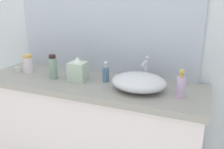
% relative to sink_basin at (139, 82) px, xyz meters
% --- Properties ---
extents(bathroom_wall_rear, '(6.00, 0.06, 2.60)m').
position_rel_sink_basin_xyz_m(bathroom_wall_rear, '(-0.41, 0.32, 0.39)').
color(bathroom_wall_rear, silver).
rests_on(bathroom_wall_rear, ground).
extents(vanity_counter, '(1.62, 0.50, 0.85)m').
position_rel_sink_basin_xyz_m(vanity_counter, '(-0.37, 0.03, -0.48)').
color(vanity_counter, white).
rests_on(vanity_counter, ground).
extents(wall_mirror_panel, '(1.45, 0.01, 1.00)m').
position_rel_sink_basin_xyz_m(wall_mirror_panel, '(-0.37, 0.28, 0.45)').
color(wall_mirror_panel, '#B2BCC6').
rests_on(wall_mirror_panel, vanity_counter).
extents(sink_basin, '(0.35, 0.30, 0.11)m').
position_rel_sink_basin_xyz_m(sink_basin, '(0.00, 0.00, 0.00)').
color(sink_basin, silver).
rests_on(sink_basin, vanity_counter).
extents(faucet, '(0.03, 0.13, 0.18)m').
position_rel_sink_basin_xyz_m(faucet, '(0.00, 0.17, 0.05)').
color(faucet, silver).
rests_on(faucet, vanity_counter).
extents(soap_dispenser, '(0.05, 0.05, 0.15)m').
position_rel_sink_basin_xyz_m(soap_dispenser, '(-0.26, 0.07, 0.01)').
color(soap_dispenser, slate).
rests_on(soap_dispenser, vanity_counter).
extents(lotion_bottle, '(0.06, 0.06, 0.18)m').
position_rel_sink_basin_xyz_m(lotion_bottle, '(-0.64, -0.01, 0.03)').
color(lotion_bottle, gray).
rests_on(lotion_bottle, vanity_counter).
extents(perfume_bottle, '(0.08, 0.08, 0.15)m').
position_rel_sink_basin_xyz_m(perfume_bottle, '(-0.91, 0.04, 0.02)').
color(perfume_bottle, white).
rests_on(perfume_bottle, vanity_counter).
extents(spray_can, '(0.05, 0.05, 0.17)m').
position_rel_sink_basin_xyz_m(spray_can, '(0.26, -0.02, 0.02)').
color(spray_can, '#C9ABCF').
rests_on(spray_can, vanity_counter).
extents(tissue_box, '(0.13, 0.13, 0.17)m').
position_rel_sink_basin_xyz_m(tissue_box, '(-0.45, 0.02, 0.02)').
color(tissue_box, beige).
rests_on(tissue_box, vanity_counter).
extents(candle_jar, '(0.05, 0.05, 0.03)m').
position_rel_sink_basin_xyz_m(candle_jar, '(-1.01, 0.02, -0.04)').
color(candle_jar, silver).
rests_on(candle_jar, vanity_counter).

